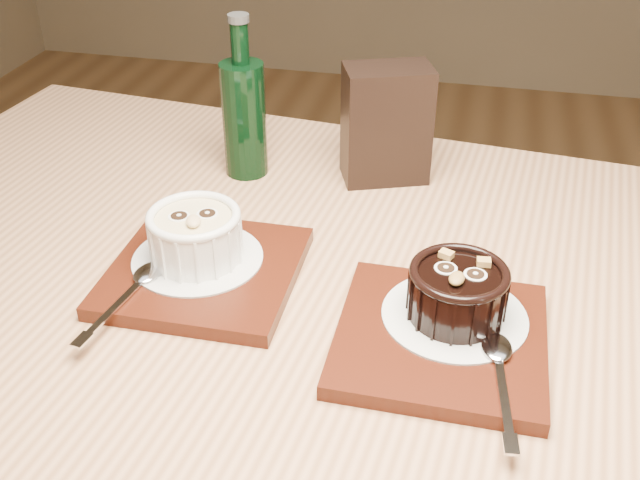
# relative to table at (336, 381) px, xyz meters

# --- Properties ---
(table) EXTENTS (1.28, 0.92, 0.75)m
(table) POSITION_rel_table_xyz_m (0.00, 0.00, 0.00)
(table) COLOR #9D6944
(table) RESTS_ON ground
(tray_left) EXTENTS (0.18, 0.18, 0.01)m
(tray_left) POSITION_rel_table_xyz_m (-0.14, 0.02, 0.10)
(tray_left) COLOR #42160B
(tray_left) RESTS_ON table
(doily_left) EXTENTS (0.13, 0.13, 0.00)m
(doily_left) POSITION_rel_table_xyz_m (-0.15, 0.03, 0.11)
(doily_left) COLOR silver
(doily_left) RESTS_ON tray_left
(ramekin_white) EXTENTS (0.09, 0.09, 0.05)m
(ramekin_white) POSITION_rel_table_xyz_m (-0.15, 0.03, 0.14)
(ramekin_white) COLOR white
(ramekin_white) RESTS_ON doily_left
(spoon_left) EXTENTS (0.05, 0.14, 0.01)m
(spoon_left) POSITION_rel_table_xyz_m (-0.19, -0.04, 0.11)
(spoon_left) COLOR silver
(spoon_left) RESTS_ON tray_left
(tray_right) EXTENTS (0.18, 0.18, 0.01)m
(tray_right) POSITION_rel_table_xyz_m (0.10, -0.03, 0.10)
(tray_right) COLOR #42160B
(tray_right) RESTS_ON table
(doily_right) EXTENTS (0.13, 0.13, 0.00)m
(doily_right) POSITION_rel_table_xyz_m (0.11, -0.00, 0.11)
(doily_right) COLOR silver
(doily_right) RESTS_ON tray_right
(ramekin_dark) EXTENTS (0.09, 0.09, 0.05)m
(ramekin_dark) POSITION_rel_table_xyz_m (0.11, -0.00, 0.13)
(ramekin_dark) COLOR black
(ramekin_dark) RESTS_ON doily_right
(spoon_right) EXTENTS (0.04, 0.14, 0.01)m
(spoon_right) POSITION_rel_table_xyz_m (0.15, -0.08, 0.11)
(spoon_right) COLOR silver
(spoon_right) RESTS_ON tray_right
(condiment_stand) EXTENTS (0.11, 0.09, 0.14)m
(condiment_stand) POSITION_rel_table_xyz_m (0.00, 0.27, 0.16)
(condiment_stand) COLOR black
(condiment_stand) RESTS_ON table
(green_bottle) EXTENTS (0.05, 0.05, 0.20)m
(green_bottle) POSITION_rel_table_xyz_m (-0.17, 0.25, 0.17)
(green_bottle) COLOR black
(green_bottle) RESTS_ON table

